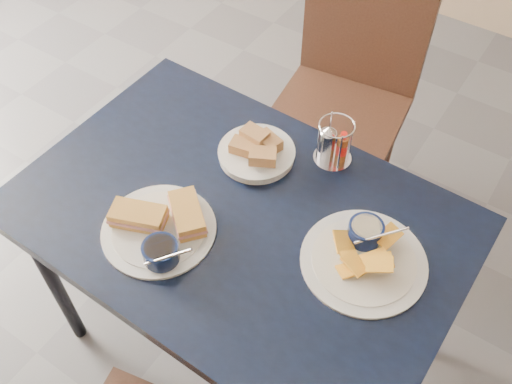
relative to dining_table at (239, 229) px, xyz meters
The scene contains 7 objects.
ground 0.73m from the dining_table, 144.73° to the right, with size 6.00×6.00×0.00m, color #4C4C51.
dining_table is the anchor object (origin of this frame).
chair_far 0.87m from the dining_table, 95.10° to the left, with size 0.52×0.50×0.99m.
sandwich_plate 0.22m from the dining_table, 129.29° to the right, with size 0.31×0.30×0.12m.
plantain_plate 0.35m from the dining_table, 10.70° to the left, with size 0.32×0.32×0.12m.
bread_basket 0.23m from the dining_table, 110.01° to the left, with size 0.22×0.22×0.07m.
condiment_caddy 0.35m from the dining_table, 71.13° to the left, with size 0.11×0.11×0.14m.
Camera 1 is at (0.75, -0.59, 1.96)m, focal length 40.00 mm.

